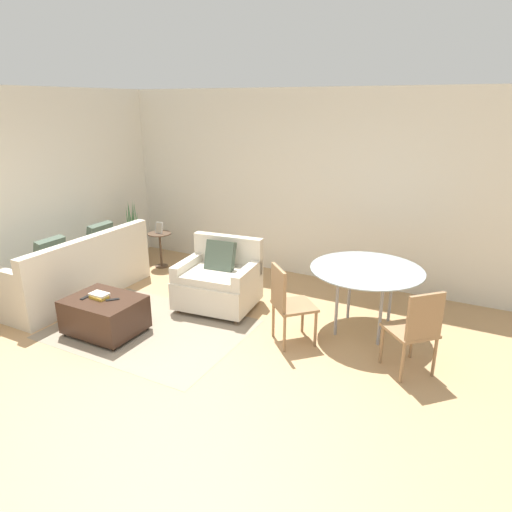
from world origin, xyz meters
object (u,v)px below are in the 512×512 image
at_px(potted_plant, 135,248).
at_px(picture_frame, 159,228).
at_px(couch, 75,274).
at_px(tv_remote_primary, 86,297).
at_px(tv_remote_secondary, 113,300).
at_px(side_table, 160,244).
at_px(dining_table, 366,275).
at_px(armchair, 219,281).
at_px(book_stack, 99,296).
at_px(dining_chair_near_right, 416,327).
at_px(ottoman, 105,314).
at_px(dining_chair_near_left, 287,300).

height_order(potted_plant, picture_frame, potted_plant).
height_order(couch, potted_plant, potted_plant).
distance_m(tv_remote_primary, tv_remote_secondary, 0.33).
distance_m(side_table, dining_table, 3.56).
xyz_separation_m(armchair, picture_frame, (-1.64, 0.84, 0.31)).
xyz_separation_m(book_stack, dining_chair_near_right, (3.35, 0.77, 0.06)).
bearing_deg(ottoman, dining_table, 28.72).
relative_size(armchair, book_stack, 4.63).
relative_size(ottoman, tv_remote_primary, 5.37).
relative_size(potted_plant, side_table, 1.86).
distance_m(armchair, side_table, 1.84).
bearing_deg(tv_remote_primary, tv_remote_secondary, 15.33).
relative_size(dining_table, dining_chair_near_left, 1.41).
distance_m(book_stack, potted_plant, 2.40).
relative_size(ottoman, side_table, 1.46).
bearing_deg(dining_chair_near_left, armchair, 158.18).
distance_m(side_table, dining_chair_near_left, 3.10).
height_order(tv_remote_secondary, dining_chair_near_right, dining_chair_near_right).
xyz_separation_m(ottoman, book_stack, (-0.05, -0.01, 0.22)).
relative_size(tv_remote_primary, dining_table, 0.12).
bearing_deg(potted_plant, book_stack, -57.42).
distance_m(couch, tv_remote_primary, 1.19).
distance_m(couch, tv_remote_secondary, 1.43).
relative_size(book_stack, dining_table, 0.18).
xyz_separation_m(dining_table, dining_chair_near_right, (0.67, -0.67, -0.18)).
bearing_deg(dining_chair_near_left, dining_table, 45.00).
distance_m(armchair, potted_plant, 2.25).
relative_size(armchair, side_table, 1.82).
relative_size(tv_remote_secondary, dining_chair_near_left, 0.15).
xyz_separation_m(couch, dining_chair_near_left, (3.12, 0.15, 0.21)).
bearing_deg(ottoman, tv_remote_primary, -161.60).
xyz_separation_m(ottoman, dining_table, (2.62, 1.44, 0.47)).
relative_size(tv_remote_secondary, dining_chair_near_right, 0.15).
bearing_deg(tv_remote_secondary, book_stack, -169.78).
height_order(book_stack, tv_remote_secondary, book_stack).
height_order(tv_remote_secondary, potted_plant, potted_plant).
bearing_deg(dining_table, tv_remote_secondary, -150.48).
bearing_deg(picture_frame, tv_remote_secondary, -64.35).
relative_size(tv_remote_primary, side_table, 0.27).
relative_size(couch, dining_chair_near_left, 2.33).
relative_size(picture_frame, dining_chair_near_left, 0.20).
relative_size(side_table, dining_table, 0.45).
distance_m(side_table, dining_chair_near_right, 4.36).
bearing_deg(dining_chair_near_left, book_stack, -158.86).
xyz_separation_m(side_table, dining_table, (3.49, -0.64, 0.31)).
bearing_deg(couch, potted_plant, 96.81).
bearing_deg(armchair, book_stack, -123.62).
height_order(book_stack, tv_remote_primary, book_stack).
distance_m(ottoman, potted_plant, 2.41).
xyz_separation_m(ottoman, potted_plant, (-1.34, 2.01, 0.04)).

